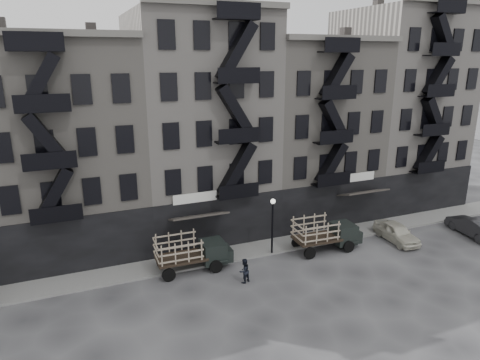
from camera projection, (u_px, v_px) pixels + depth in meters
name	position (u px, v px, depth m)	size (l,w,h in m)	color
ground	(248.00, 279.00, 27.76)	(140.00, 140.00, 0.00)	#38383A
sidewalk	(228.00, 254.00, 31.07)	(55.00, 2.50, 0.15)	slate
building_midwest	(67.00, 149.00, 30.70)	(10.00, 11.35, 16.20)	gray
building_center	(200.00, 127.00, 34.10)	(10.00, 11.35, 18.20)	#A69F98
building_mideast	(307.00, 131.00, 38.05)	(10.00, 11.35, 16.20)	gray
building_east	(398.00, 109.00, 41.31)	(10.00, 11.35, 19.20)	#A69F98
lamp_post	(273.00, 219.00, 30.39)	(0.36, 0.36, 4.28)	black
stake_truck_west	(191.00, 250.00, 28.54)	(5.15, 2.24, 2.55)	black
stake_truck_east	(326.00, 231.00, 31.54)	(5.24, 2.36, 2.58)	black
car_east	(397.00, 232.00, 33.27)	(1.71, 4.26, 1.45)	beige
car_far	(473.00, 226.00, 34.27)	(1.64, 4.70, 1.55)	#232325
pedestrian_mid	(244.00, 271.00, 27.12)	(0.79, 0.62, 1.63)	black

